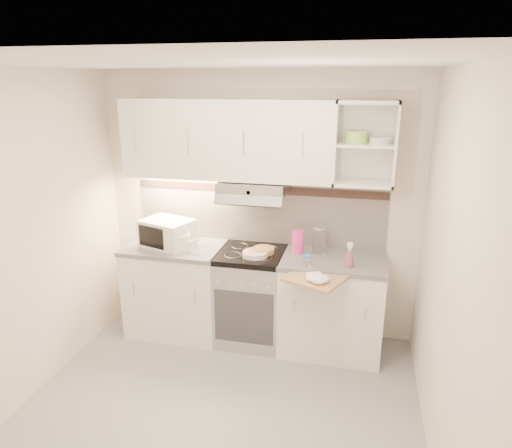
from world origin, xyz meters
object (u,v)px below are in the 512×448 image
microwave (167,233)px  glass_jar (319,239)px  cutting_board (315,278)px  watering_can (183,242)px  pink_pitcher (298,242)px  plate_stack (255,254)px  electric_range (251,296)px  spray_bottle (349,257)px

microwave → glass_jar: 1.42m
cutting_board → watering_can: bearing=-169.8°
glass_jar → cutting_board: bearing=-87.3°
watering_can → glass_jar: 1.24m
pink_pitcher → cutting_board: 0.53m
microwave → plate_stack: microwave is taller
electric_range → pink_pitcher: bearing=9.7°
spray_bottle → cutting_board: 0.37m
plate_stack → spray_bottle: (0.82, -0.05, 0.07)m
pink_pitcher → spray_bottle: 0.52m
pink_pitcher → cutting_board: size_ratio=0.49×
pink_pitcher → spray_bottle: (0.47, -0.22, -0.02)m
microwave → watering_can: size_ratio=1.94×
electric_range → watering_can: (-0.62, -0.10, 0.53)m
microwave → plate_stack: size_ratio=2.35×
watering_can → cutting_board: watering_can is taller
microwave → glass_jar: (1.41, 0.14, -0.00)m
microwave → cutting_board: microwave is taller
watering_can → plate_stack: (0.68, 0.01, -0.06)m
electric_range → microwave: bearing=-178.3°
plate_stack → glass_jar: glass_jar is taller
plate_stack → pink_pitcher: size_ratio=1.09×
watering_can → cutting_board: 1.28m
watering_can → plate_stack: 0.68m
microwave → watering_can: (0.19, -0.08, -0.04)m
watering_can → pink_pitcher: size_ratio=1.32×
spray_bottle → cutting_board: size_ratio=0.54×
electric_range → spray_bottle: 1.05m
glass_jar → cutting_board: size_ratio=0.59×
microwave → plate_stack: 0.88m
electric_range → plate_stack: bearing=-57.7°
plate_stack → spray_bottle: bearing=-3.8°
plate_stack → pink_pitcher: pink_pitcher is taller
plate_stack → spray_bottle: 0.83m
electric_range → watering_can: bearing=-170.5°
electric_range → microwave: (-0.81, -0.02, 0.58)m
microwave → plate_stack: (0.87, -0.07, -0.11)m
plate_stack → cutting_board: bearing=-27.6°
plate_stack → glass_jar: size_ratio=0.90×
electric_range → microwave: microwave is taller
watering_can → pink_pitcher: bearing=23.2°
cutting_board → microwave: bearing=-171.2°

